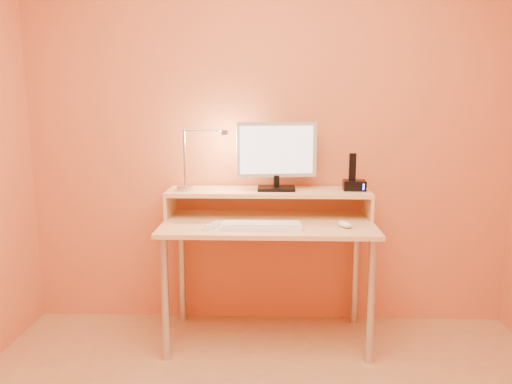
{
  "coord_description": "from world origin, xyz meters",
  "views": [
    {
      "loc": [
        0.02,
        -1.56,
        1.39
      ],
      "look_at": [
        -0.07,
        1.13,
        0.9
      ],
      "focal_mm": 34.65,
      "sensor_mm": 36.0,
      "label": 1
    }
  ],
  "objects_px": {
    "phone_dock": "(354,185)",
    "remote_control": "(213,226)",
    "keyboard": "(261,226)",
    "mouse": "(345,224)",
    "monitor_panel": "(277,150)",
    "lamp_base": "(185,188)"
  },
  "relations": [
    {
      "from": "mouse",
      "to": "keyboard",
      "type": "bearing_deg",
      "value": 160.64
    },
    {
      "from": "mouse",
      "to": "phone_dock",
      "type": "bearing_deg",
      "value": 46.7
    },
    {
      "from": "phone_dock",
      "to": "monitor_panel",
      "type": "bearing_deg",
      "value": -179.41
    },
    {
      "from": "lamp_base",
      "to": "phone_dock",
      "type": "relative_size",
      "value": 0.77
    },
    {
      "from": "lamp_base",
      "to": "remote_control",
      "type": "distance_m",
      "value": 0.36
    },
    {
      "from": "keyboard",
      "to": "mouse",
      "type": "bearing_deg",
      "value": 4.95
    },
    {
      "from": "remote_control",
      "to": "lamp_base",
      "type": "bearing_deg",
      "value": 150.14
    },
    {
      "from": "monitor_panel",
      "to": "mouse",
      "type": "xyz_separation_m",
      "value": [
        0.37,
        -0.27,
        -0.38
      ]
    },
    {
      "from": "keyboard",
      "to": "remote_control",
      "type": "bearing_deg",
      "value": 177.37
    },
    {
      "from": "phone_dock",
      "to": "mouse",
      "type": "distance_m",
      "value": 0.32
    },
    {
      "from": "phone_dock",
      "to": "remote_control",
      "type": "height_order",
      "value": "phone_dock"
    },
    {
      "from": "mouse",
      "to": "remote_control",
      "type": "distance_m",
      "value": 0.72
    },
    {
      "from": "monitor_panel",
      "to": "remote_control",
      "type": "xyz_separation_m",
      "value": [
        -0.35,
        -0.3,
        -0.39
      ]
    },
    {
      "from": "monitor_panel",
      "to": "phone_dock",
      "type": "relative_size",
      "value": 3.63
    },
    {
      "from": "monitor_panel",
      "to": "lamp_base",
      "type": "height_order",
      "value": "monitor_panel"
    },
    {
      "from": "mouse",
      "to": "remote_control",
      "type": "xyz_separation_m",
      "value": [
        -0.72,
        -0.03,
        -0.01
      ]
    },
    {
      "from": "lamp_base",
      "to": "phone_dock",
      "type": "bearing_deg",
      "value": 1.72
    },
    {
      "from": "monitor_panel",
      "to": "remote_control",
      "type": "distance_m",
      "value": 0.6
    },
    {
      "from": "monitor_panel",
      "to": "mouse",
      "type": "height_order",
      "value": "monitor_panel"
    },
    {
      "from": "keyboard",
      "to": "mouse",
      "type": "xyz_separation_m",
      "value": [
        0.46,
        0.04,
        0.01
      ]
    },
    {
      "from": "mouse",
      "to": "remote_control",
      "type": "relative_size",
      "value": 0.61
    },
    {
      "from": "monitor_panel",
      "to": "lamp_base",
      "type": "bearing_deg",
      "value": 176.52
    }
  ]
}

